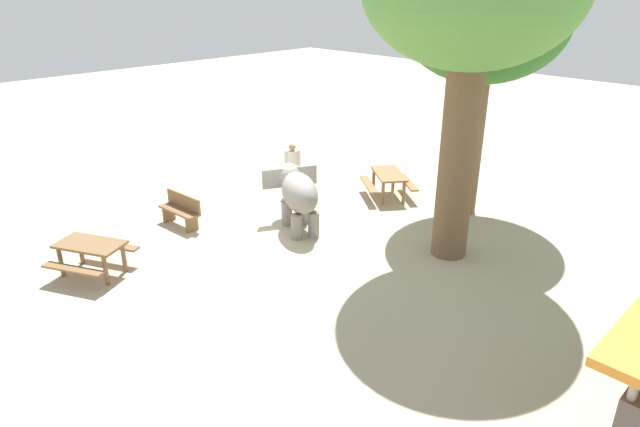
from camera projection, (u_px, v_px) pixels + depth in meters
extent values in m
plane|color=#BAA88C|center=(287.00, 231.00, 14.72)|extent=(60.00, 60.00, 0.00)
cylinder|color=gray|center=(287.00, 213.00, 14.95)|extent=(0.29, 0.29, 0.68)
cylinder|color=gray|center=(303.00, 211.00, 15.09)|extent=(0.29, 0.29, 0.68)
cylinder|color=gray|center=(296.00, 227.00, 14.14)|extent=(0.29, 0.29, 0.68)
cylinder|color=gray|center=(314.00, 224.00, 14.28)|extent=(0.29, 0.29, 0.68)
ellipsoid|color=gray|center=(300.00, 193.00, 14.32)|extent=(1.52, 1.89, 1.01)
sphere|color=gray|center=(289.00, 176.00, 15.18)|extent=(0.72, 0.72, 0.72)
cone|color=gray|center=(287.00, 194.00, 15.66)|extent=(0.23, 0.23, 1.14)
cube|color=gray|center=(273.00, 179.00, 14.94)|extent=(0.56, 0.34, 0.54)
cube|color=gray|center=(306.00, 175.00, 15.22)|extent=(0.56, 0.34, 0.54)
cylinder|color=#3F3833|center=(296.00, 181.00, 17.13)|extent=(0.14, 0.14, 0.82)
cylinder|color=#3F3833|center=(290.00, 181.00, 17.11)|extent=(0.14, 0.14, 0.82)
cylinder|color=silver|center=(292.00, 160.00, 16.84)|extent=(0.32, 0.32, 0.58)
sphere|color=tan|center=(292.00, 147.00, 16.68)|extent=(0.22, 0.22, 0.22)
cylinder|color=silver|center=(299.00, 159.00, 16.86)|extent=(0.09, 0.09, 0.55)
cylinder|color=silver|center=(286.00, 159.00, 16.81)|extent=(0.09, 0.09, 0.55)
cylinder|color=brown|center=(472.00, 143.00, 15.18)|extent=(0.58, 0.58, 4.06)
ellipsoid|color=#2D6B28|center=(486.00, 19.00, 13.89)|extent=(4.56, 4.18, 3.23)
cylinder|color=brown|center=(457.00, 160.00, 12.58)|extent=(0.84, 0.84, 4.81)
cube|color=brown|center=(179.00, 211.00, 14.83)|extent=(0.49, 1.42, 0.06)
cube|color=brown|center=(184.00, 201.00, 14.86)|extent=(0.15, 1.40, 0.40)
cube|color=brown|center=(192.00, 224.00, 14.61)|extent=(0.36, 0.10, 0.42)
cube|color=brown|center=(169.00, 214.00, 15.25)|extent=(0.36, 0.10, 0.42)
cube|color=brown|center=(90.00, 244.00, 12.28)|extent=(1.39, 1.70, 0.06)
cylinder|color=brown|center=(61.00, 262.00, 12.33)|extent=(0.10, 0.10, 0.72)
cylinder|color=brown|center=(81.00, 250.00, 12.89)|extent=(0.10, 0.10, 0.72)
cylinder|color=brown|center=(106.00, 270.00, 11.99)|extent=(0.10, 0.10, 0.72)
cylinder|color=brown|center=(124.00, 257.00, 12.55)|extent=(0.10, 0.10, 0.72)
cube|color=brown|center=(73.00, 269.00, 11.87)|extent=(0.89, 1.45, 0.05)
cube|color=brown|center=(110.00, 245.00, 12.95)|extent=(0.89, 1.45, 0.05)
cube|color=olive|center=(389.00, 174.00, 16.71)|extent=(1.54, 1.68, 0.06)
cylinder|color=olive|center=(374.00, 180.00, 17.37)|extent=(0.10, 0.10, 0.72)
cylinder|color=olive|center=(393.00, 179.00, 17.45)|extent=(0.10, 0.10, 0.72)
cylinder|color=olive|center=(383.00, 193.00, 16.28)|extent=(0.10, 0.10, 0.72)
cylinder|color=olive|center=(404.00, 192.00, 16.36)|extent=(0.10, 0.10, 0.72)
cube|color=olive|center=(369.00, 184.00, 16.76)|extent=(1.09, 1.34, 0.05)
cube|color=olive|center=(408.00, 182.00, 16.92)|extent=(1.09, 1.34, 0.05)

